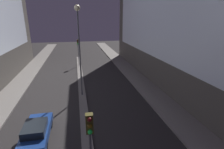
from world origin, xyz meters
TOP-DOWN VIEW (x-y plane):
  - median_strip at (0.00, 19.30)m, footprint 0.83×36.61m
  - traffic_light_near at (0.00, 3.47)m, footprint 0.32×0.42m
  - traffic_light_mid at (0.00, 30.01)m, footprint 0.32×0.42m
  - street_lamp at (0.00, 16.28)m, footprint 0.62×0.62m
  - car_left_lane at (-3.65, 9.04)m, footprint 1.82×4.54m

SIDE VIEW (x-z plane):
  - median_strip at x=0.00m, z-range 0.00..0.13m
  - car_left_lane at x=-3.65m, z-range 0.01..1.46m
  - traffic_light_near at x=0.00m, z-range 1.25..6.12m
  - traffic_light_mid at x=0.00m, z-range 1.25..6.12m
  - street_lamp at x=0.00m, z-range 2.31..12.23m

